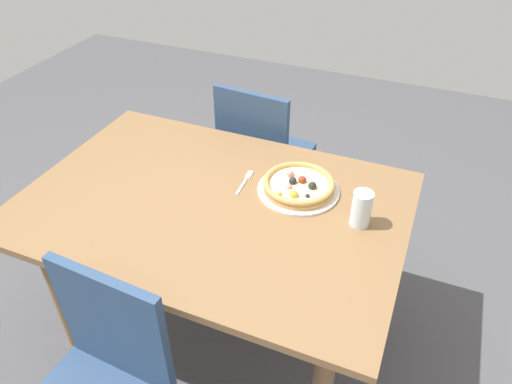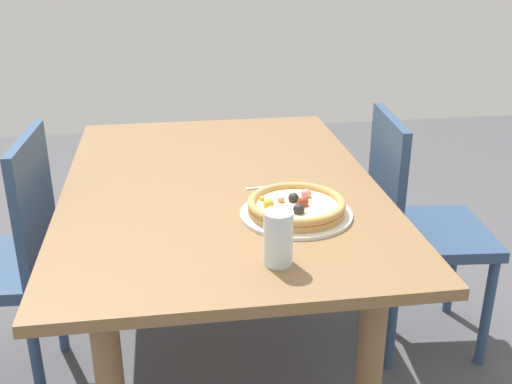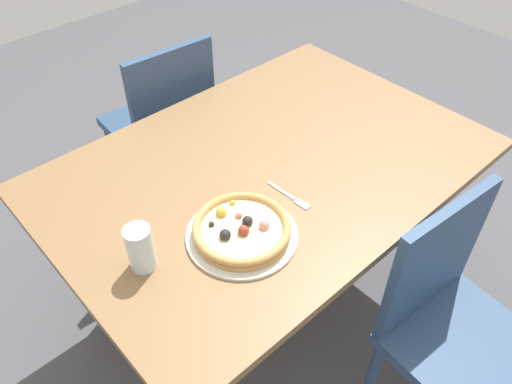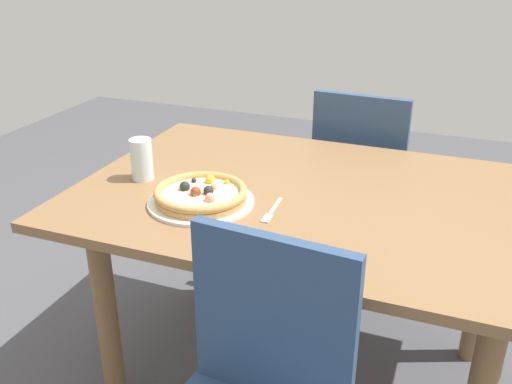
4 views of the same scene
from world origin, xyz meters
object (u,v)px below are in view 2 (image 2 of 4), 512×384
object	(u,v)px
dining_table	(221,212)
chair_near	(4,256)
chair_far	(415,223)
plate	(296,214)
pizza	(296,206)
drinking_glass	(278,238)
fork	(276,187)

from	to	relation	value
dining_table	chair_near	size ratio (longest dim) A/B	1.60
chair_far	plate	size ratio (longest dim) A/B	2.83
dining_table	chair_far	bearing A→B (deg)	96.56
chair_near	plate	distance (m)	0.97
dining_table	pizza	bearing A→B (deg)	33.87
chair_far	drinking_glass	world-z (taller)	chair_far
dining_table	plate	distance (m)	0.35
drinking_glass	chair_near	bearing A→B (deg)	-126.09
pizza	fork	size ratio (longest dim) A/B	1.67
dining_table	pizza	xyz separation A→B (m)	(0.28, 0.19, 0.13)
dining_table	pizza	distance (m)	0.36
chair_near	fork	xyz separation A→B (m)	(0.10, 0.87, 0.23)
fork	drinking_glass	distance (m)	0.49
drinking_glass	chair_far	bearing A→B (deg)	134.94
chair_far	pizza	size ratio (longest dim) A/B	3.24
chair_far	drinking_glass	size ratio (longest dim) A/B	6.60
plate	drinking_glass	bearing A→B (deg)	-21.04
pizza	fork	world-z (taller)	pizza
dining_table	drinking_glass	size ratio (longest dim) A/B	10.55
dining_table	fork	size ratio (longest dim) A/B	8.61
dining_table	pizza	size ratio (longest dim) A/B	5.17
fork	plate	bearing A→B (deg)	-88.34
chair_far	fork	size ratio (longest dim) A/B	5.39
chair_far	pizza	bearing A→B (deg)	-50.43
dining_table	drinking_glass	bearing A→B (deg)	9.20
plate	chair_far	bearing A→B (deg)	124.62
chair_near	chair_far	world-z (taller)	same
plate	fork	world-z (taller)	plate
chair_near	drinking_glass	bearing A→B (deg)	-122.72
plate	fork	xyz separation A→B (m)	(-0.22, -0.02, -0.00)
dining_table	chair_far	size ratio (longest dim) A/B	1.60
pizza	drinking_glass	world-z (taller)	drinking_glass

